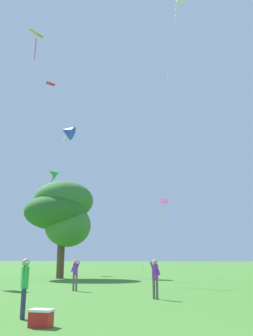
{
  "coord_description": "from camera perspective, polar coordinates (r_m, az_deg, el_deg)",
  "views": [
    {
      "loc": [
        0.53,
        -4.57,
        1.73
      ],
      "look_at": [
        -7.33,
        26.4,
        9.77
      ],
      "focal_mm": 38.39,
      "sensor_mm": 36.0,
      "label": 1
    }
  ],
  "objects": [
    {
      "name": "picnic_cooler",
      "position": [
        10.32,
        -13.42,
        -22.14
      ],
      "size": [
        0.6,
        0.4,
        0.44
      ],
      "color": "red",
      "rests_on": "ground_plane"
    },
    {
      "name": "person_in_blue_jacket",
      "position": [
        11.59,
        -15.88,
        -17.05
      ],
      "size": [
        0.41,
        0.48,
        1.72
      ],
      "color": "#2D3351",
      "rests_on": "ground_plane"
    },
    {
      "name": "person_far_back",
      "position": [
        20.63,
        -8.13,
        -16.01
      ],
      "size": [
        0.54,
        0.23,
        1.66
      ],
      "color": "#665B4C",
      "rests_on": "ground_plane"
    },
    {
      "name": "kite_pink_low",
      "position": [
        39.42,
        5.94,
        -5.95
      ],
      "size": [
        1.12,
        5.37,
        8.18
      ],
      "color": "pink",
      "rests_on": "ground_plane"
    },
    {
      "name": "kite_yellow_diamond",
      "position": [
        46.53,
        -14.36,
        18.62
      ],
      "size": [
        2.46,
        11.11,
        28.93
      ],
      "color": "yellow",
      "rests_on": "ground_plane"
    },
    {
      "name": "tree_right_cluster",
      "position": [
        33.85,
        -10.25,
        -6.72
      ],
      "size": [
        5.99,
        6.44,
        8.8
      ],
      "color": "brown",
      "rests_on": "ground_plane"
    },
    {
      "name": "kite_blue_delta",
      "position": [
        43.52,
        -9.38,
        5.73
      ],
      "size": [
        2.22,
        12.37,
        17.43
      ],
      "color": "blue",
      "rests_on": "ground_plane"
    },
    {
      "name": "kite_red_high",
      "position": [
        46.44,
        -12.37,
        11.18
      ],
      "size": [
        1.18,
        7.97,
        23.64
      ],
      "color": "red",
      "rests_on": "ground_plane"
    },
    {
      "name": "person_with_spool",
      "position": [
        16.49,
        4.57,
        -16.57
      ],
      "size": [
        0.52,
        0.3,
        1.68
      ],
      "color": "#665B4C",
      "rests_on": "ground_plane"
    },
    {
      "name": "kite_green_small",
      "position": [
        45.56,
        -11.57,
        -0.8
      ],
      "size": [
        2.77,
        8.37,
        12.83
      ],
      "color": "green",
      "rests_on": "ground_plane"
    }
  ]
}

